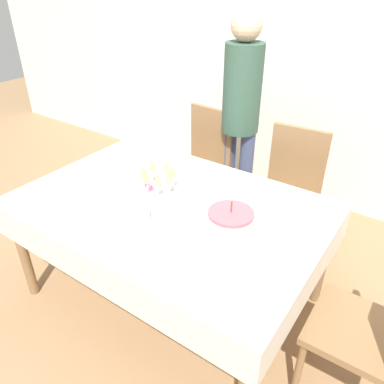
% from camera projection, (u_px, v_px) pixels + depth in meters
% --- Properties ---
extents(ground_plane, '(12.00, 12.00, 0.00)m').
position_uv_depth(ground_plane, '(173.00, 295.00, 2.49)').
color(ground_plane, '#93704C').
extents(wall_back, '(8.00, 0.05, 2.70)m').
position_uv_depth(wall_back, '(300.00, 43.00, 3.02)').
color(wall_back, silver).
rests_on(wall_back, ground_plane).
extents(dining_table, '(1.71, 1.17, 0.73)m').
position_uv_depth(dining_table, '(170.00, 218.00, 2.17)').
color(dining_table, silver).
rests_on(dining_table, ground_plane).
extents(dining_chair_far_left, '(0.45, 0.45, 0.94)m').
position_uv_depth(dining_chair_far_left, '(203.00, 162.00, 3.05)').
color(dining_chair_far_left, olive).
rests_on(dining_chair_far_left, ground_plane).
extents(dining_chair_far_right, '(0.45, 0.45, 0.94)m').
position_uv_depth(dining_chair_far_right, '(289.00, 189.00, 2.68)').
color(dining_chair_far_right, olive).
rests_on(dining_chair_far_right, ground_plane).
extents(dining_chair_right_end, '(0.43, 0.43, 0.94)m').
position_uv_depth(dining_chair_right_end, '(381.00, 326.00, 1.65)').
color(dining_chair_right_end, olive).
rests_on(dining_chair_right_end, ground_plane).
extents(birthday_cake, '(0.23, 0.23, 0.21)m').
position_uv_depth(birthday_cake, '(230.00, 223.00, 1.84)').
color(birthday_cake, silver).
rests_on(birthday_cake, dining_table).
extents(champagne_tray, '(0.30, 0.30, 0.18)m').
position_uv_depth(champagne_tray, '(159.00, 178.00, 2.18)').
color(champagne_tray, silver).
rests_on(champagne_tray, dining_table).
extents(plate_stack_main, '(0.25, 0.25, 0.06)m').
position_uv_depth(plate_stack_main, '(126.00, 216.00, 1.96)').
color(plate_stack_main, silver).
rests_on(plate_stack_main, dining_table).
extents(cake_knife, '(0.28, 0.14, 0.00)m').
position_uv_depth(cake_knife, '(220.00, 264.00, 1.68)').
color(cake_knife, silver).
rests_on(cake_knife, dining_table).
extents(fork_pile, '(0.18, 0.08, 0.02)m').
position_uv_depth(fork_pile, '(138.00, 193.00, 2.19)').
color(fork_pile, silver).
rests_on(fork_pile, dining_table).
extents(napkin_pile, '(0.15, 0.15, 0.01)m').
position_uv_depth(napkin_pile, '(149.00, 185.00, 2.29)').
color(napkin_pile, pink).
rests_on(napkin_pile, dining_table).
extents(person_standing, '(0.28, 0.28, 1.66)m').
position_uv_depth(person_standing, '(241.00, 105.00, 2.77)').
color(person_standing, '#3F4C72').
rests_on(person_standing, ground_plane).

